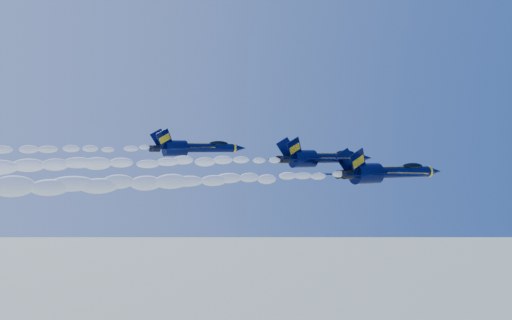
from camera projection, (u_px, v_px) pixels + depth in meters
jet_lead at (387, 172)px, 85.29m from camera, size 20.12×16.50×7.48m
smoke_trail_jet_lead at (129, 183)px, 65.91m from camera, size 61.59×2.72×2.45m
jet_second at (322, 158)px, 86.47m from camera, size 17.38×14.26×6.46m
smoke_trail_jet_second at (60, 164)px, 67.67m from camera, size 61.59×2.35×2.12m
jet_third at (194, 148)px, 88.43m from camera, size 16.14×13.24×6.00m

